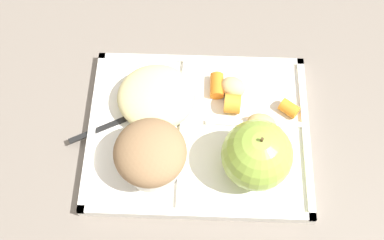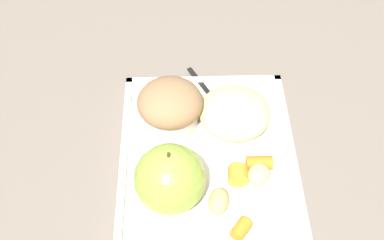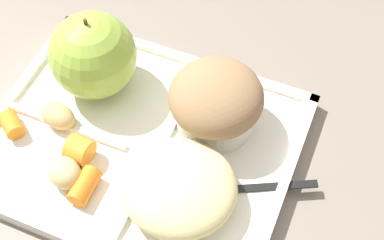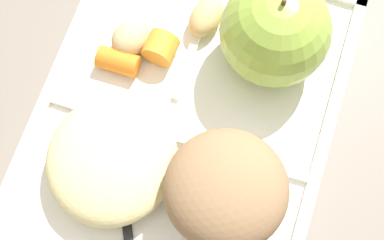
# 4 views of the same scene
# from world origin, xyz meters

# --- Properties ---
(ground) EXTENTS (6.00, 6.00, 0.00)m
(ground) POSITION_xyz_m (0.00, 0.00, 0.00)
(ground) COLOR slate
(lunch_tray) EXTENTS (0.30, 0.24, 0.02)m
(lunch_tray) POSITION_xyz_m (-0.00, -0.00, 0.01)
(lunch_tray) COLOR white
(lunch_tray) RESTS_ON ground
(green_apple) EXTENTS (0.09, 0.09, 0.10)m
(green_apple) POSITION_xyz_m (-0.07, 0.05, 0.06)
(green_apple) COLOR #93B742
(green_apple) RESTS_ON lunch_tray
(bran_muffin) EXTENTS (0.09, 0.09, 0.07)m
(bran_muffin) POSITION_xyz_m (0.06, 0.05, 0.05)
(bran_muffin) COLOR silver
(bran_muffin) RESTS_ON lunch_tray
(carrot_slice_large) EXTENTS (0.03, 0.03, 0.02)m
(carrot_slice_large) POSITION_xyz_m (-0.12, -0.03, 0.02)
(carrot_slice_large) COLOR orange
(carrot_slice_large) RESTS_ON lunch_tray
(carrot_slice_small) EXTENTS (0.02, 0.03, 0.03)m
(carrot_slice_small) POSITION_xyz_m (-0.05, -0.04, 0.03)
(carrot_slice_small) COLOR orange
(carrot_slice_small) RESTS_ON lunch_tray
(carrot_slice_center) EXTENTS (0.02, 0.04, 0.02)m
(carrot_slice_center) POSITION_xyz_m (-0.02, -0.07, 0.02)
(carrot_slice_center) COLOR orange
(carrot_slice_center) RESTS_ON lunch_tray
(potato_chunk_browned) EXTENTS (0.04, 0.04, 0.03)m
(potato_chunk_browned) POSITION_xyz_m (-0.05, -0.06, 0.02)
(potato_chunk_browned) COLOR tan
(potato_chunk_browned) RESTS_ON lunch_tray
(potato_chunk_wedge) EXTENTS (0.04, 0.03, 0.02)m
(potato_chunk_wedge) POSITION_xyz_m (-0.09, -0.01, 0.02)
(potato_chunk_wedge) COLOR tan
(potato_chunk_wedge) RESTS_ON lunch_tray
(egg_noodle_pile) EXTENTS (0.11, 0.10, 0.04)m
(egg_noodle_pile) POSITION_xyz_m (0.06, -0.04, 0.03)
(egg_noodle_pile) COLOR beige
(egg_noodle_pile) RESTS_ON lunch_tray
(meatball_back) EXTENTS (0.03, 0.03, 0.03)m
(meatball_back) POSITION_xyz_m (0.07, -0.05, 0.03)
(meatball_back) COLOR brown
(meatball_back) RESTS_ON lunch_tray
(meatball_center) EXTENTS (0.04, 0.04, 0.04)m
(meatball_center) POSITION_xyz_m (0.05, -0.04, 0.03)
(meatball_center) COLOR brown
(meatball_center) RESTS_ON lunch_tray
(meatball_side) EXTENTS (0.03, 0.03, 0.03)m
(meatball_side) POSITION_xyz_m (0.08, -0.05, 0.03)
(meatball_side) COLOR brown
(meatball_side) RESTS_ON lunch_tray
(meatball_front) EXTENTS (0.03, 0.03, 0.03)m
(meatball_front) POSITION_xyz_m (0.07, -0.06, 0.03)
(meatball_front) COLOR brown
(meatball_front) RESTS_ON lunch_tray
(plastic_fork) EXTENTS (0.15, 0.08, 0.00)m
(plastic_fork) POSITION_xyz_m (0.09, -0.02, 0.01)
(plastic_fork) COLOR black
(plastic_fork) RESTS_ON lunch_tray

